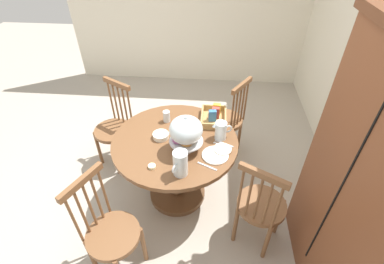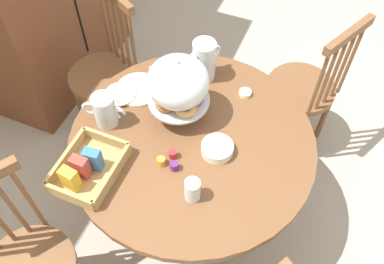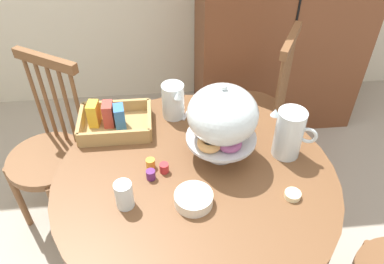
{
  "view_description": "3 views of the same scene",
  "coord_description": "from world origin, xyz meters",
  "px_view_note": "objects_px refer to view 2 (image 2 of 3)",
  "views": [
    {
      "loc": [
        1.91,
        0.45,
        2.34
      ],
      "look_at": [
        0.08,
        0.3,
        0.84
      ],
      "focal_mm": 26.18,
      "sensor_mm": 36.0,
      "label": 1
    },
    {
      "loc": [
        -0.92,
        -0.27,
        2.25
      ],
      "look_at": [
        0.08,
        0.15,
        0.79
      ],
      "focal_mm": 39.02,
      "sensor_mm": 36.0,
      "label": 2
    },
    {
      "loc": [
        -0.04,
        -0.86,
        1.83
      ],
      "look_at": [
        0.08,
        0.3,
        0.84
      ],
      "focal_mm": 35.69,
      "sensor_mm": 36.0,
      "label": 3
    }
  ],
  "objects_px": {
    "dining_table": "(192,167)",
    "china_plate_large": "(138,89)",
    "orange_juice_pitcher": "(204,62)",
    "cereal_basket": "(87,168)",
    "pastry_stand_with_dome": "(178,85)",
    "china_plate_small": "(120,94)",
    "drinking_glass": "(192,190)",
    "windsor_chair_facing_door": "(106,75)",
    "cereal_bowl": "(217,149)",
    "butter_dish": "(245,93)",
    "milk_pitcher": "(105,111)",
    "windsor_chair_by_cabinet": "(304,90)"
  },
  "relations": [
    {
      "from": "pastry_stand_with_dome",
      "to": "china_plate_large",
      "type": "distance_m",
      "value": 0.32
    },
    {
      "from": "windsor_chair_by_cabinet",
      "to": "cereal_basket",
      "type": "relative_size",
      "value": 3.09
    },
    {
      "from": "pastry_stand_with_dome",
      "to": "drinking_glass",
      "type": "xyz_separation_m",
      "value": [
        -0.38,
        -0.22,
        -0.14
      ]
    },
    {
      "from": "pastry_stand_with_dome",
      "to": "butter_dish",
      "type": "xyz_separation_m",
      "value": [
        0.23,
        -0.25,
        -0.19
      ]
    },
    {
      "from": "butter_dish",
      "to": "orange_juice_pitcher",
      "type": "bearing_deg",
      "value": 80.27
    },
    {
      "from": "pastry_stand_with_dome",
      "to": "orange_juice_pitcher",
      "type": "xyz_separation_m",
      "value": [
        0.27,
        -0.01,
        -0.1
      ]
    },
    {
      "from": "windsor_chair_by_cabinet",
      "to": "cereal_basket",
      "type": "bearing_deg",
      "value": 146.6
    },
    {
      "from": "windsor_chair_by_cabinet",
      "to": "butter_dish",
      "type": "bearing_deg",
      "value": 148.82
    },
    {
      "from": "windsor_chair_facing_door",
      "to": "drinking_glass",
      "type": "relative_size",
      "value": 8.86
    },
    {
      "from": "orange_juice_pitcher",
      "to": "china_plate_large",
      "type": "xyz_separation_m",
      "value": [
        -0.21,
        0.26,
        -0.09
      ]
    },
    {
      "from": "china_plate_small",
      "to": "cereal_bowl",
      "type": "height_order",
      "value": "cereal_bowl"
    },
    {
      "from": "orange_juice_pitcher",
      "to": "milk_pitcher",
      "type": "distance_m",
      "value": 0.54
    },
    {
      "from": "butter_dish",
      "to": "dining_table",
      "type": "bearing_deg",
      "value": 158.39
    },
    {
      "from": "dining_table",
      "to": "china_plate_small",
      "type": "xyz_separation_m",
      "value": [
        0.1,
        0.41,
        0.25
      ]
    },
    {
      "from": "windsor_chair_facing_door",
      "to": "pastry_stand_with_dome",
      "type": "distance_m",
      "value": 0.85
    },
    {
      "from": "china_plate_large",
      "to": "drinking_glass",
      "type": "bearing_deg",
      "value": -132.95
    },
    {
      "from": "windsor_chair_by_cabinet",
      "to": "dining_table",
      "type": "bearing_deg",
      "value": 152.93
    },
    {
      "from": "dining_table",
      "to": "windsor_chair_by_cabinet",
      "type": "height_order",
      "value": "windsor_chair_by_cabinet"
    },
    {
      "from": "milk_pitcher",
      "to": "cereal_basket",
      "type": "bearing_deg",
      "value": -166.83
    },
    {
      "from": "orange_juice_pitcher",
      "to": "drinking_glass",
      "type": "height_order",
      "value": "orange_juice_pitcher"
    },
    {
      "from": "windsor_chair_facing_door",
      "to": "milk_pitcher",
      "type": "bearing_deg",
      "value": -145.09
    },
    {
      "from": "dining_table",
      "to": "milk_pitcher",
      "type": "bearing_deg",
      "value": 98.87
    },
    {
      "from": "orange_juice_pitcher",
      "to": "cereal_basket",
      "type": "height_order",
      "value": "orange_juice_pitcher"
    },
    {
      "from": "orange_juice_pitcher",
      "to": "windsor_chair_by_cabinet",
      "type": "bearing_deg",
      "value": -51.97
    },
    {
      "from": "windsor_chair_by_cabinet",
      "to": "china_plate_small",
      "type": "bearing_deg",
      "value": 129.39
    },
    {
      "from": "drinking_glass",
      "to": "dining_table",
      "type": "bearing_deg",
      "value": 22.9
    },
    {
      "from": "cereal_basket",
      "to": "butter_dish",
      "type": "relative_size",
      "value": 5.27
    },
    {
      "from": "dining_table",
      "to": "china_plate_large",
      "type": "xyz_separation_m",
      "value": [
        0.17,
        0.36,
        0.24
      ]
    },
    {
      "from": "dining_table",
      "to": "china_plate_large",
      "type": "height_order",
      "value": "china_plate_large"
    },
    {
      "from": "china_plate_large",
      "to": "cereal_basket",
      "type": "bearing_deg",
      "value": -177.34
    },
    {
      "from": "drinking_glass",
      "to": "butter_dish",
      "type": "height_order",
      "value": "drinking_glass"
    },
    {
      "from": "china_plate_large",
      "to": "windsor_chair_by_cabinet",
      "type": "bearing_deg",
      "value": -51.52
    },
    {
      "from": "orange_juice_pitcher",
      "to": "cereal_bowl",
      "type": "xyz_separation_m",
      "value": [
        -0.4,
        -0.22,
        -0.07
      ]
    },
    {
      "from": "cereal_basket",
      "to": "china_plate_large",
      "type": "xyz_separation_m",
      "value": [
        0.5,
        0.02,
        -0.03
      ]
    },
    {
      "from": "china_plate_small",
      "to": "drinking_glass",
      "type": "xyz_separation_m",
      "value": [
        -0.37,
        -0.53,
        0.04
      ]
    },
    {
      "from": "milk_pitcher",
      "to": "drinking_glass",
      "type": "xyz_separation_m",
      "value": [
        -0.2,
        -0.51,
        -0.02
      ]
    },
    {
      "from": "pastry_stand_with_dome",
      "to": "cereal_basket",
      "type": "height_order",
      "value": "pastry_stand_with_dome"
    },
    {
      "from": "windsor_chair_facing_door",
      "to": "milk_pitcher",
      "type": "relative_size",
      "value": 5.38
    },
    {
      "from": "cereal_basket",
      "to": "windsor_chair_facing_door",
      "type": "bearing_deg",
      "value": 28.07
    },
    {
      "from": "china_plate_small",
      "to": "cereal_basket",
      "type": "bearing_deg",
      "value": -169.24
    },
    {
      "from": "windsor_chair_facing_door",
      "to": "cereal_bowl",
      "type": "xyz_separation_m",
      "value": [
        -0.45,
        -0.87,
        0.31
      ]
    },
    {
      "from": "china_plate_large",
      "to": "windsor_chair_facing_door",
      "type": "bearing_deg",
      "value": 55.77
    },
    {
      "from": "windsor_chair_facing_door",
      "to": "china_plate_large",
      "type": "bearing_deg",
      "value": -124.23
    },
    {
      "from": "dining_table",
      "to": "drinking_glass",
      "type": "relative_size",
      "value": 10.06
    },
    {
      "from": "orange_juice_pitcher",
      "to": "cereal_basket",
      "type": "relative_size",
      "value": 0.67
    },
    {
      "from": "cereal_bowl",
      "to": "butter_dish",
      "type": "distance_m",
      "value": 0.36
    },
    {
      "from": "dining_table",
      "to": "butter_dish",
      "type": "xyz_separation_m",
      "value": [
        0.34,
        -0.14,
        0.24
      ]
    },
    {
      "from": "dining_table",
      "to": "cereal_basket",
      "type": "relative_size",
      "value": 3.5
    },
    {
      "from": "pastry_stand_with_dome",
      "to": "windsor_chair_facing_door",
      "type": "bearing_deg",
      "value": 63.12
    },
    {
      "from": "cereal_bowl",
      "to": "butter_dish",
      "type": "height_order",
      "value": "cereal_bowl"
    }
  ]
}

